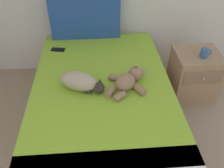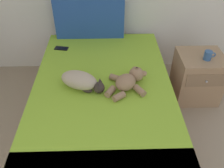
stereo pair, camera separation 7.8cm
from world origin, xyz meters
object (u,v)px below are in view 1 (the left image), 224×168
Objects in this scene: cell_phone at (58,50)px; patterned_cushion at (85,16)px; bed at (103,107)px; cat at (81,82)px; teddy_bear at (128,80)px; mug at (204,53)px; nightstand at (194,74)px.

patterned_cushion is at bearing 42.17° from cell_phone.
cell_phone is at bearing 124.76° from bed.
cell_phone is (-0.27, 0.68, -0.07)m from cat.
mug is (0.84, 0.39, 0.00)m from teddy_bear.
teddy_bear is 0.97m from cell_phone.
mug is at bearing 17.41° from cat.
bed is at bearing -81.27° from patterned_cushion.
teddy_bear is at bearing -44.14° from cell_phone.
mug reaches higher than bed.
cell_phone is (-0.46, 0.66, 0.27)m from bed.
nightstand is at bearing -8.40° from cell_phone.
teddy_bear is at bearing 0.89° from cat.
patterned_cushion is at bearing 157.04° from nightstand.
patterned_cushion is at bearing 87.58° from cat.
nightstand is 0.32m from mug.
cat is 3.48× the size of mug.
teddy_bear reaches higher than mug.
bed is 5.04× the size of teddy_bear.
patterned_cushion is 1.36m from mug.
cat is at bearing -174.46° from bed.
cat is 1.36m from nightstand.
patterned_cushion is 4.98× the size of cell_phone.
cat reaches higher than teddy_bear.
mug is (1.22, -0.57, -0.20)m from patterned_cushion.
bed is at bearing -157.40° from nightstand.
patterned_cushion reaches higher than nightstand.
teddy_bear reaches higher than nightstand.
cell_phone is at bearing 111.90° from cat.
cat is (-0.19, -0.02, 0.34)m from bed.
nightstand is (1.24, 0.46, -0.33)m from cat.
teddy_bear is at bearing -68.37° from patterned_cushion.
nightstand is at bearing -22.96° from patterned_cushion.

